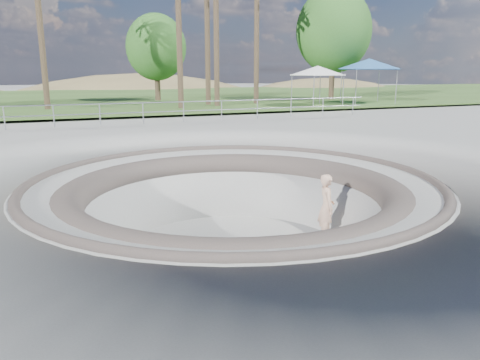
{
  "coord_description": "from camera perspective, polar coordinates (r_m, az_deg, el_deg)",
  "views": [
    {
      "loc": [
        -4.12,
        -10.64,
        2.71
      ],
      "look_at": [
        0.33,
        0.38,
        -0.1
      ],
      "focal_mm": 35.0,
      "sensor_mm": 36.0,
      "label": 1
    }
  ],
  "objects": [
    {
      "name": "skateboard",
      "position": [
        13.15,
        10.32,
        -7.17
      ],
      "size": [
        0.75,
        0.42,
        0.07
      ],
      "color": "olive",
      "rests_on": "ground"
    },
    {
      "name": "safety_railing",
      "position": [
        23.1,
        -11.73,
        8.01
      ],
      "size": [
        25.0,
        0.06,
        1.03
      ],
      "color": "gray",
      "rests_on": "ground"
    },
    {
      "name": "grass_strip",
      "position": [
        44.9,
        -16.91,
        9.56
      ],
      "size": [
        180.0,
        36.0,
        0.12
      ],
      "color": "#365020",
      "rests_on": "ground"
    },
    {
      "name": "distant_hills",
      "position": [
        68.96,
        -15.22,
        4.72
      ],
      "size": [
        103.2,
        45.0,
        28.6
      ],
      "color": "brown",
      "rests_on": "ground"
    },
    {
      "name": "skate_bowl",
      "position": [
        12.28,
        -0.76,
        -8.4
      ],
      "size": [
        14.0,
        14.0,
        4.1
      ],
      "color": "#A2A29D",
      "rests_on": "ground"
    },
    {
      "name": "bushy_tree_mid",
      "position": [
        39.08,
        -10.2,
        15.63
      ],
      "size": [
        4.77,
        4.34,
        6.88
      ],
      "color": "brown",
      "rests_on": "ground"
    },
    {
      "name": "canopy_blue",
      "position": [
        36.56,
        15.46,
        13.47
      ],
      "size": [
        6.22,
        6.22,
        3.24
      ],
      "color": "gray",
      "rests_on": "ground"
    },
    {
      "name": "canopy_white",
      "position": [
        33.48,
        9.46,
        13.01
      ],
      "size": [
        5.31,
        5.31,
        2.7
      ],
      "color": "gray",
      "rests_on": "ground"
    },
    {
      "name": "bushy_tree_right",
      "position": [
        40.8,
        11.37,
        17.4
      ],
      "size": [
        6.3,
        5.72,
        9.08
      ],
      "color": "brown",
      "rests_on": "ground"
    },
    {
      "name": "ground",
      "position": [
        11.73,
        -0.79,
        -0.06
      ],
      "size": [
        180.0,
        180.0,
        0.0
      ],
      "primitive_type": "plane",
      "color": "#A2A29D",
      "rests_on": "ground"
    },
    {
      "name": "skater",
      "position": [
        12.86,
        10.49,
        -3.31
      ],
      "size": [
        0.6,
        0.76,
        1.82
      ],
      "primitive_type": "imported",
      "rotation": [
        0.0,
        0.0,
        1.28
      ],
      "color": "#DFAE90",
      "rests_on": "skateboard"
    }
  ]
}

